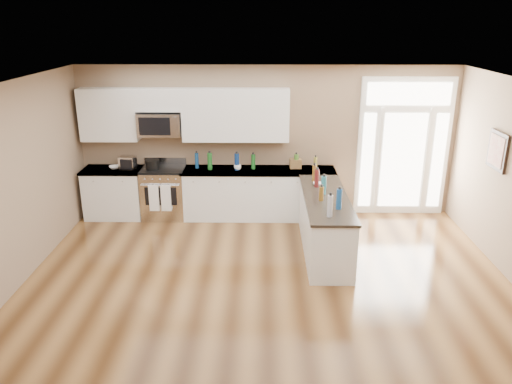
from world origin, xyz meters
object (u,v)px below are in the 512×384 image
toaster_oven (128,163)px  stockpot (152,164)px  kitchen_range (164,192)px  peninsula_cabinet (325,226)px

toaster_oven → stockpot: bearing=2.3°
kitchen_range → stockpot: bearing=-169.2°
stockpot → toaster_oven: 0.47m
kitchen_range → toaster_oven: toaster_oven is taller
kitchen_range → toaster_oven: (-0.64, 0.00, 0.58)m
peninsula_cabinet → stockpot: size_ratio=9.18×
peninsula_cabinet → stockpot: (-3.03, 1.41, 0.61)m
peninsula_cabinet → kitchen_range: (-2.85, 1.45, 0.04)m
peninsula_cabinet → toaster_oven: size_ratio=8.24×
stockpot → toaster_oven: bearing=175.5°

